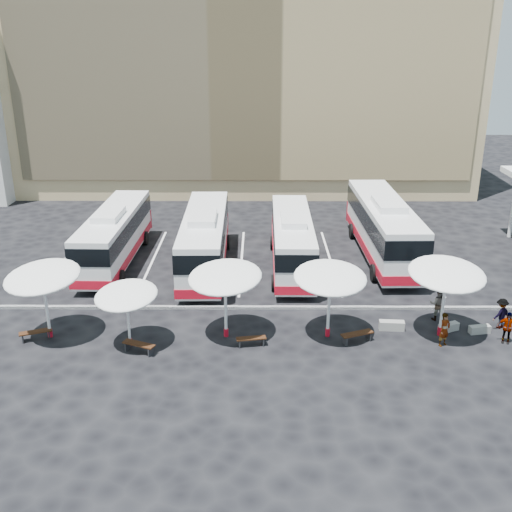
{
  "coord_description": "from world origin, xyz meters",
  "views": [
    {
      "loc": [
        1.15,
        -29.67,
        14.54
      ],
      "look_at": [
        1.0,
        3.0,
        2.2
      ],
      "focal_mm": 42.0,
      "sensor_mm": 36.0,
      "label": 1
    }
  ],
  "objects_px": {
    "bus_1": "(205,239)",
    "passenger_0": "(445,330)",
    "bus_3": "(383,226)",
    "wood_bench_3": "(357,335)",
    "sunshade_3": "(330,278)",
    "wood_bench_1": "(139,346)",
    "bus_2": "(292,239)",
    "passenger_3": "(501,313)",
    "bus_0": "(115,234)",
    "sunshade_4": "(447,274)",
    "passenger_2": "(507,328)",
    "sunshade_2": "(225,277)",
    "conc_bench_1": "(449,327)",
    "passenger_1": "(438,304)",
    "wood_bench_0": "(36,333)",
    "conc_bench_2": "(480,329)",
    "sunshade_0": "(42,277)",
    "sunshade_1": "(126,295)",
    "wood_bench_2": "(251,340)",
    "conc_bench_0": "(392,325)"
  },
  "relations": [
    {
      "from": "bus_2",
      "to": "passenger_3",
      "type": "relative_size",
      "value": 7.11
    },
    {
      "from": "bus_1",
      "to": "wood_bench_3",
      "type": "relative_size",
      "value": 7.3
    },
    {
      "from": "bus_3",
      "to": "wood_bench_1",
      "type": "xyz_separation_m",
      "value": [
        -14.17,
        -13.26,
        -1.77
      ]
    },
    {
      "from": "sunshade_3",
      "to": "sunshade_4",
      "type": "distance_m",
      "value": 5.73
    },
    {
      "from": "sunshade_1",
      "to": "sunshade_2",
      "type": "distance_m",
      "value": 4.81
    },
    {
      "from": "bus_0",
      "to": "sunshade_4",
      "type": "height_order",
      "value": "sunshade_4"
    },
    {
      "from": "sunshade_2",
      "to": "passenger_1",
      "type": "height_order",
      "value": "sunshade_2"
    },
    {
      "from": "sunshade_0",
      "to": "sunshade_1",
      "type": "bearing_deg",
      "value": -11.37
    },
    {
      "from": "sunshade_2",
      "to": "conc_bench_1",
      "type": "xyz_separation_m",
      "value": [
        11.45,
        0.62,
        -3.03
      ]
    },
    {
      "from": "bus_2",
      "to": "sunshade_3",
      "type": "bearing_deg",
      "value": -81.59
    },
    {
      "from": "wood_bench_2",
      "to": "passenger_0",
      "type": "xyz_separation_m",
      "value": [
        9.45,
        0.1,
        0.52
      ]
    },
    {
      "from": "conc_bench_1",
      "to": "passenger_1",
      "type": "xyz_separation_m",
      "value": [
        -0.25,
        1.28,
        0.71
      ]
    },
    {
      "from": "conc_bench_0",
      "to": "sunshade_3",
      "type": "bearing_deg",
      "value": -168.26
    },
    {
      "from": "sunshade_4",
      "to": "wood_bench_3",
      "type": "xyz_separation_m",
      "value": [
        -4.34,
        -0.77,
        -2.96
      ]
    },
    {
      "from": "bus_2",
      "to": "wood_bench_2",
      "type": "relative_size",
      "value": 7.71
    },
    {
      "from": "bus_2",
      "to": "sunshade_1",
      "type": "distance_m",
      "value": 13.57
    },
    {
      "from": "sunshade_0",
      "to": "sunshade_1",
      "type": "xyz_separation_m",
      "value": [
        4.23,
        -0.85,
        -0.59
      ]
    },
    {
      "from": "sunshade_0",
      "to": "passenger_0",
      "type": "relative_size",
      "value": 2.8
    },
    {
      "from": "bus_2",
      "to": "conc_bench_2",
      "type": "relative_size",
      "value": 10.73
    },
    {
      "from": "sunshade_2",
      "to": "sunshade_4",
      "type": "relative_size",
      "value": 1.15
    },
    {
      "from": "sunshade_3",
      "to": "conc_bench_2",
      "type": "xyz_separation_m",
      "value": [
        7.83,
        0.36,
        -3.0
      ]
    },
    {
      "from": "bus_2",
      "to": "conc_bench_1",
      "type": "relative_size",
      "value": 10.52
    },
    {
      "from": "wood_bench_1",
      "to": "sunshade_2",
      "type": "bearing_deg",
      "value": 22.27
    },
    {
      "from": "conc_bench_2",
      "to": "passenger_0",
      "type": "xyz_separation_m",
      "value": [
        -2.24,
        -1.29,
        0.66
      ]
    },
    {
      "from": "conc_bench_1",
      "to": "sunshade_4",
      "type": "bearing_deg",
      "value": -142.68
    },
    {
      "from": "conc_bench_1",
      "to": "sunshade_2",
      "type": "bearing_deg",
      "value": -176.89
    },
    {
      "from": "bus_3",
      "to": "passenger_3",
      "type": "xyz_separation_m",
      "value": [
        4.13,
        -10.57,
        -1.34
      ]
    },
    {
      "from": "bus_3",
      "to": "wood_bench_2",
      "type": "xyz_separation_m",
      "value": [
        -8.79,
        -12.57,
        -1.81
      ]
    },
    {
      "from": "conc_bench_2",
      "to": "passenger_3",
      "type": "xyz_separation_m",
      "value": [
        1.23,
        0.62,
        0.62
      ]
    },
    {
      "from": "wood_bench_1",
      "to": "conc_bench_0",
      "type": "relative_size",
      "value": 1.31
    },
    {
      "from": "bus_3",
      "to": "passenger_0",
      "type": "relative_size",
      "value": 7.71
    },
    {
      "from": "bus_0",
      "to": "bus_2",
      "type": "relative_size",
      "value": 1.03
    },
    {
      "from": "sunshade_2",
      "to": "sunshade_3",
      "type": "distance_m",
      "value": 5.15
    },
    {
      "from": "passenger_3",
      "to": "passenger_2",
      "type": "bearing_deg",
      "value": 48.49
    },
    {
      "from": "wood_bench_2",
      "to": "conc_bench_2",
      "type": "xyz_separation_m",
      "value": [
        11.69,
        1.39,
        -0.14
      ]
    },
    {
      "from": "passenger_3",
      "to": "wood_bench_1",
      "type": "bearing_deg",
      "value": -22.84
    },
    {
      "from": "conc_bench_0",
      "to": "passenger_3",
      "type": "relative_size",
      "value": 0.78
    },
    {
      "from": "sunshade_1",
      "to": "conc_bench_1",
      "type": "distance_m",
      "value": 16.4
    },
    {
      "from": "bus_0",
      "to": "passenger_2",
      "type": "xyz_separation_m",
      "value": [
        21.79,
        -11.02,
        -1.11
      ]
    },
    {
      "from": "bus_1",
      "to": "passenger_0",
      "type": "xyz_separation_m",
      "value": [
        12.56,
        -10.24,
        -1.14
      ]
    },
    {
      "from": "bus_3",
      "to": "wood_bench_3",
      "type": "xyz_separation_m",
      "value": [
        -3.54,
        -12.17,
        -1.77
      ]
    },
    {
      "from": "conc_bench_0",
      "to": "sunshade_1",
      "type": "bearing_deg",
      "value": -172.67
    },
    {
      "from": "bus_3",
      "to": "passenger_2",
      "type": "distance_m",
      "value": 12.83
    },
    {
      "from": "sunshade_3",
      "to": "wood_bench_3",
      "type": "distance_m",
      "value": 3.2
    },
    {
      "from": "bus_3",
      "to": "wood_bench_0",
      "type": "height_order",
      "value": "bus_3"
    },
    {
      "from": "sunshade_0",
      "to": "conc_bench_1",
      "type": "height_order",
      "value": "sunshade_0"
    },
    {
      "from": "sunshade_0",
      "to": "wood_bench_1",
      "type": "height_order",
      "value": "sunshade_0"
    },
    {
      "from": "wood_bench_3",
      "to": "wood_bench_0",
      "type": "bearing_deg",
      "value": 179.4
    },
    {
      "from": "conc_bench_2",
      "to": "sunshade_3",
      "type": "bearing_deg",
      "value": -177.39
    },
    {
      "from": "wood_bench_0",
      "to": "passenger_0",
      "type": "bearing_deg",
      "value": -1.33
    }
  ]
}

